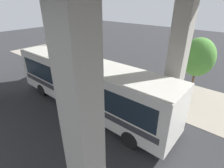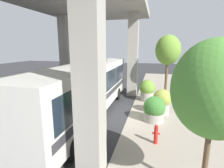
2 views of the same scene
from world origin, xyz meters
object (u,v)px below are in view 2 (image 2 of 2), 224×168
planter_middle (154,109)px  fire_hydrant (156,134)px  planter_back (147,90)px  street_tree_near (214,90)px  street_tree_far (168,51)px  planter_front (162,101)px  bus (86,87)px

planter_middle → fire_hydrant: bearing=92.9°
planter_middle → planter_back: size_ratio=0.88×
planter_middle → street_tree_near: 6.27m
fire_hydrant → street_tree_near: street_tree_near is taller
street_tree_far → planter_front: bearing=83.7°
fire_hydrant → planter_back: 7.01m
bus → street_tree_far: size_ratio=2.32×
planter_front → street_tree_far: bearing=-96.3°
planter_front → street_tree_far: size_ratio=0.32×
planter_front → bus: bearing=17.5°
planter_middle → street_tree_far: street_tree_far is taller
planter_front → street_tree_near: bearing=98.7°
bus → street_tree_near: street_tree_near is taller
street_tree_near → street_tree_far: size_ratio=0.87×
fire_hydrant → street_tree_far: 8.35m
planter_front → street_tree_near: street_tree_near is taller
planter_back → bus: bearing=49.5°
bus → street_tree_near: 8.11m
fire_hydrant → planter_middle: 2.71m
bus → fire_hydrant: 5.43m
fire_hydrant → street_tree_far: (-0.73, -7.40, 3.80)m
fire_hydrant → street_tree_near: (-1.42, 2.76, 2.95)m
planter_back → planter_middle: bearing=98.8°
street_tree_far → street_tree_near: bearing=93.9°
street_tree_near → planter_middle: bearing=-74.0°
street_tree_far → planter_middle: bearing=79.5°
bus → street_tree_near: (-5.98, 5.29, 1.43)m
fire_hydrant → planter_middle: size_ratio=0.61×
planter_front → planter_middle: bearing=70.1°
street_tree_near → street_tree_far: 10.21m
fire_hydrant → planter_front: size_ratio=0.56×
planter_back → fire_hydrant: bearing=96.5°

